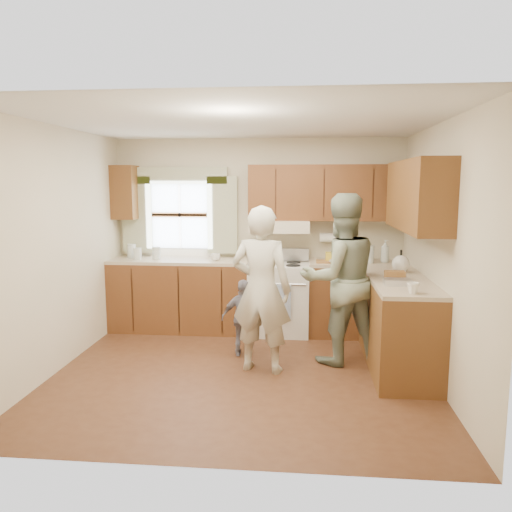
# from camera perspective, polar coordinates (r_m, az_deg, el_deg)

# --- Properties ---
(room) EXTENTS (3.80, 3.80, 3.80)m
(room) POSITION_cam_1_polar(r_m,az_deg,el_deg) (4.93, -1.60, 0.49)
(room) COLOR #472616
(room) RESTS_ON ground
(kitchen_fixtures) EXTENTS (3.80, 2.25, 2.15)m
(kitchen_fixtures) POSITION_cam_1_polar(r_m,az_deg,el_deg) (6.02, 5.48, -2.07)
(kitchen_fixtures) COLOR #41200E
(kitchen_fixtures) RESTS_ON ground
(stove) EXTENTS (0.76, 0.67, 1.07)m
(stove) POSITION_cam_1_polar(r_m,az_deg,el_deg) (6.46, 2.65, -4.70)
(stove) COLOR silver
(stove) RESTS_ON ground
(woman_left) EXTENTS (0.69, 0.53, 1.71)m
(woman_left) POSITION_cam_1_polar(r_m,az_deg,el_deg) (5.07, 0.60, -3.85)
(woman_left) COLOR beige
(woman_left) RESTS_ON ground
(woman_right) EXTENTS (1.06, 0.94, 1.82)m
(woman_right) POSITION_cam_1_polar(r_m,az_deg,el_deg) (5.39, 9.61, -2.61)
(woman_right) COLOR #253F29
(woman_right) RESTS_ON ground
(child) EXTENTS (0.53, 0.27, 0.86)m
(child) POSITION_cam_1_polar(r_m,az_deg,el_deg) (5.61, -1.36, -7.08)
(child) COLOR gray
(child) RESTS_ON ground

